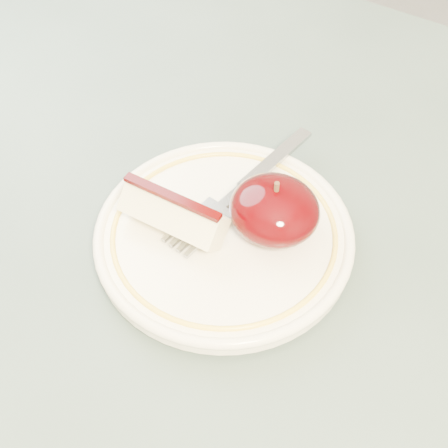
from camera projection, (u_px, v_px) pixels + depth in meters
The scene contains 5 objects.
table at pixel (218, 353), 0.54m from camera, with size 0.90×0.90×0.75m.
plate at pixel (224, 235), 0.50m from camera, with size 0.21×0.21×0.02m.
apple_half at pixel (275, 210), 0.48m from camera, with size 0.07×0.07×0.05m.
apple_wedge at pixel (173, 214), 0.48m from camera, with size 0.09×0.04×0.04m.
fork at pixel (241, 189), 0.52m from camera, with size 0.04×0.18×0.00m.
Camera 1 is at (0.14, -0.22, 1.15)m, focal length 50.00 mm.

